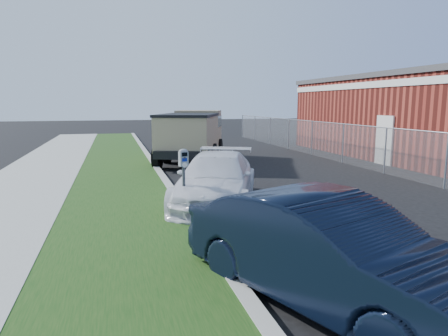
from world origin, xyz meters
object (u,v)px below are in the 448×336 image
object	(u,v)px
white_wagon	(217,179)
dump_truck	(192,133)
navy_sedan	(328,251)
parking_meter	(184,167)

from	to	relation	value
white_wagon	dump_truck	xyz separation A→B (m)	(0.96, 8.33, 0.64)
white_wagon	navy_sedan	bearing A→B (deg)	-67.05
white_wagon	dump_truck	size ratio (longest dim) A/B	0.74
white_wagon	dump_truck	distance (m)	8.41
navy_sedan	dump_truck	xyz separation A→B (m)	(0.90, 14.14, 0.59)
dump_truck	navy_sedan	bearing A→B (deg)	-72.36
navy_sedan	dump_truck	bearing A→B (deg)	64.10
parking_meter	navy_sedan	world-z (taller)	parking_meter
parking_meter	white_wagon	xyz separation A→B (m)	(1.13, 1.34, -0.57)
parking_meter	dump_truck	bearing A→B (deg)	64.74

